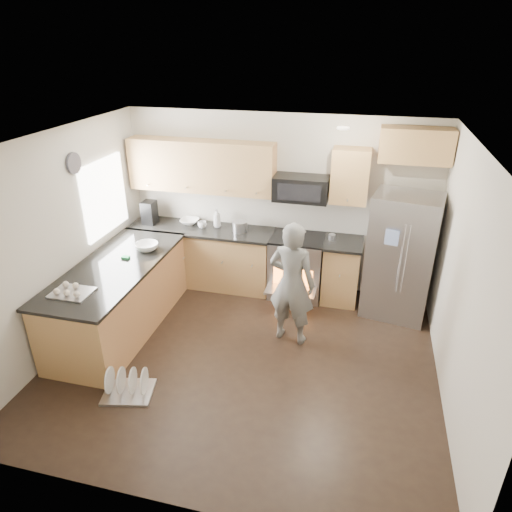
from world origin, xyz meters
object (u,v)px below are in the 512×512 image
(stove_range, at_px, (297,253))
(refrigerator, at_px, (400,257))
(dish_rack, at_px, (128,387))
(person, at_px, (292,284))

(stove_range, height_order, refrigerator, stove_range)
(dish_rack, bearing_deg, refrigerator, 40.24)
(refrigerator, distance_m, person, 1.63)
(stove_range, bearing_deg, person, -84.23)
(stove_range, distance_m, refrigerator, 1.44)
(refrigerator, distance_m, dish_rack, 3.80)
(refrigerator, relative_size, person, 1.07)
(stove_range, distance_m, dish_rack, 3.00)
(person, distance_m, dish_rack, 2.21)
(person, height_order, dish_rack, person)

